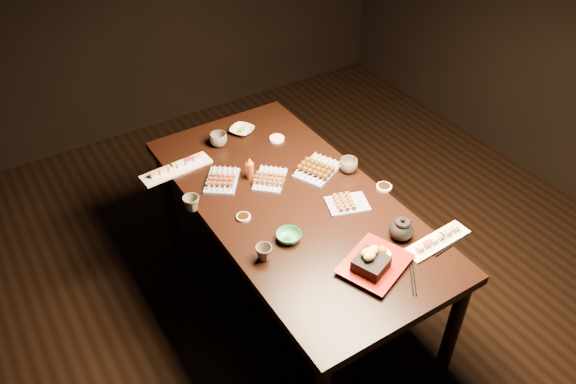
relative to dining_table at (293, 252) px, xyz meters
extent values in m
plane|color=black|center=(0.22, -0.26, -0.38)|extent=(5.00, 5.00, 0.00)
cube|color=black|center=(0.00, 0.00, 0.00)|extent=(1.35, 1.98, 0.75)
imported|color=#297D4C|center=(-0.17, -0.23, 0.39)|extent=(0.14, 0.14, 0.04)
imported|color=beige|center=(0.08, 0.69, 0.39)|extent=(0.19, 0.19, 0.03)
imported|color=brown|center=(-0.33, -0.28, 0.41)|extent=(0.09, 0.09, 0.07)
imported|color=brown|center=(0.39, 0.05, 0.41)|extent=(0.14, 0.14, 0.08)
imported|color=brown|center=(-0.47, 0.21, 0.41)|extent=(0.12, 0.12, 0.08)
imported|color=brown|center=(-0.10, 0.65, 0.41)|extent=(0.12, 0.12, 0.08)
cylinder|color=maroon|center=(-0.10, 0.28, 0.44)|extent=(0.06, 0.06, 0.13)
cylinder|color=white|center=(-0.28, 0.02, 0.38)|extent=(0.08, 0.08, 0.01)
cylinder|color=white|center=(0.22, 0.52, 0.38)|extent=(0.10, 0.10, 0.02)
cylinder|color=white|center=(0.46, -0.17, 0.38)|extent=(0.11, 0.11, 0.01)
cylinder|color=white|center=(-0.51, 0.54, 0.38)|extent=(0.11, 0.11, 0.02)
camera|label=1|loc=(-1.20, -1.84, 2.22)|focal=35.00mm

